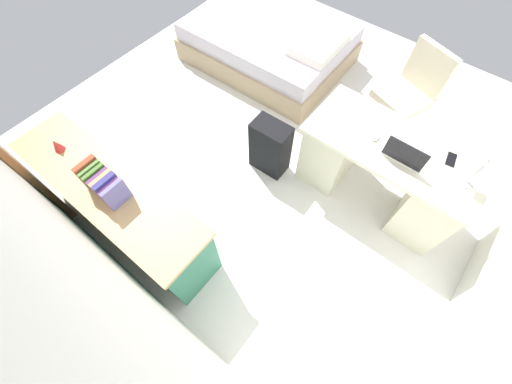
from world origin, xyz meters
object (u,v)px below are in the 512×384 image
bed (270,43)px  suitcase_black (270,148)px  computer_mouse (376,137)px  credenza (122,208)px  cell_phone_near_laptop (451,159)px  figurine_small (57,145)px  desk (382,171)px  laptop (405,154)px  desk_lamp (482,160)px  office_chair (405,98)px

bed → suitcase_black: (-1.02, 1.33, 0.06)m
bed → computer_mouse: (-1.81, 1.01, 0.51)m
credenza → cell_phone_near_laptop: cell_phone_near_laptop is taller
suitcase_black → bed: bearing=-54.6°
suitcase_black → figurine_small: figurine_small is taller
desk → laptop: size_ratio=4.64×
laptop → bed: bearing=-27.0°
laptop → credenza: bearing=44.8°
desk_lamp → figurine_small: 3.08m
credenza → office_chair: bearing=-116.6°
desk → credenza: bearing=47.6°
figurine_small → desk: bearing=-140.8°
laptop → figurine_small: bearing=36.8°
desk → bed: bearing=-26.1°
credenza → cell_phone_near_laptop: bearing=-136.6°
bed → office_chair: bearing=178.4°
desk → figurine_small: (2.06, 1.68, 0.41)m
laptop → computer_mouse: bearing=-9.1°
desk → computer_mouse: bearing=11.9°
suitcase_black → laptop: 1.20m
office_chair → bed: 1.77m
suitcase_black → desk_lamp: desk_lamp is taller
desk → figurine_small: bearing=39.2°
desk_lamp → figurine_small: desk_lamp is taller
bed → laptop: laptop is taller
bed → suitcase_black: bearing=127.3°
suitcase_black → cell_phone_near_laptop: 1.51m
office_chair → credenza: 2.92m
bed → laptop: size_ratio=6.23×
desk → suitcase_black: bearing=20.2°
credenza → desk_lamp: (-2.04, -1.68, 0.62)m
desk → cell_phone_near_laptop: (-0.38, -0.13, 0.36)m
figurine_small → desk_lamp: bearing=-146.8°
office_chair → figurine_small: (1.84, 2.61, 0.38)m
laptop → computer_mouse: size_ratio=3.10×
bed → desk_lamp: size_ratio=5.60×
laptop → desk_lamp: (-0.43, -0.08, 0.21)m
office_chair → figurine_small: office_chair is taller
office_chair → desk_lamp: desk_lamp is taller
credenza → laptop: laptop is taller
credenza → bed: 2.70m
office_chair → computer_mouse: 1.02m
office_chair → bed: (1.76, -0.05, -0.18)m
computer_mouse → cell_phone_near_laptop: computer_mouse is taller
office_chair → laptop: laptop is taller
office_chair → cell_phone_near_laptop: office_chair is taller
desk → computer_mouse: 0.41m
office_chair → desk_lamp: (-0.73, 0.93, 0.58)m
office_chair → bed: bearing=-1.6°
office_chair → computer_mouse: size_ratio=9.40×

